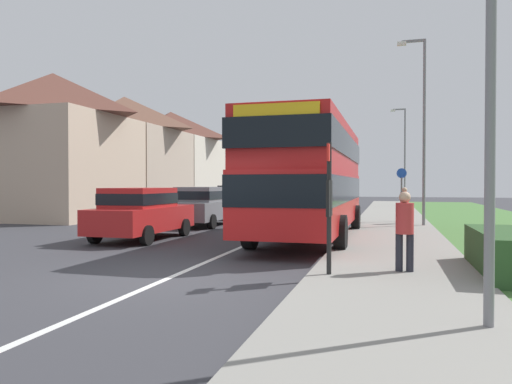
# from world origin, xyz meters

# --- Properties ---
(ground_plane) EXTENTS (120.00, 120.00, 0.00)m
(ground_plane) POSITION_xyz_m (0.00, 0.00, 0.00)
(ground_plane) COLOR #38383D
(lane_marking_centre) EXTENTS (0.14, 60.00, 0.01)m
(lane_marking_centre) POSITION_xyz_m (0.00, 8.00, 0.00)
(lane_marking_centre) COLOR silver
(lane_marking_centre) RESTS_ON ground_plane
(pavement_near_side) EXTENTS (3.20, 68.00, 0.12)m
(pavement_near_side) POSITION_xyz_m (4.20, 6.00, 0.06)
(pavement_near_side) COLOR gray
(pavement_near_side) RESTS_ON ground_plane
(roadside_hedge) EXTENTS (1.10, 3.30, 0.90)m
(roadside_hedge) POSITION_xyz_m (6.30, 1.72, 0.45)
(roadside_hedge) COLOR #2D5128
(roadside_hedge) RESTS_ON ground_plane
(double_decker_bus) EXTENTS (2.80, 10.01, 3.70)m
(double_decker_bus) POSITION_xyz_m (1.60, 7.01, 2.14)
(double_decker_bus) COLOR red
(double_decker_bus) RESTS_ON ground_plane
(parked_car_red) EXTENTS (1.95, 4.32, 1.69)m
(parked_car_red) POSITION_xyz_m (-3.67, 5.44, 0.93)
(parked_car_red) COLOR #B21E1E
(parked_car_red) RESTS_ON ground_plane
(parked_car_grey) EXTENTS (1.97, 4.28, 1.68)m
(parked_car_grey) POSITION_xyz_m (-3.65, 10.71, 0.92)
(parked_car_grey) COLOR slate
(parked_car_grey) RESTS_ON ground_plane
(parked_car_black) EXTENTS (1.95, 4.34, 1.73)m
(parked_car_black) POSITION_xyz_m (-3.69, 16.02, 0.94)
(parked_car_black) COLOR black
(parked_car_black) RESTS_ON ground_plane
(pedestrian_at_stop) EXTENTS (0.34, 0.34, 1.67)m
(pedestrian_at_stop) POSITION_xyz_m (4.38, 1.22, 0.98)
(pedestrian_at_stop) COLOR #23232D
(pedestrian_at_stop) RESTS_ON ground_plane
(pedestrian_walking_away) EXTENTS (0.34, 0.34, 1.67)m
(pedestrian_walking_away) POSITION_xyz_m (4.71, 12.85, 0.98)
(pedestrian_walking_away) COLOR #23232D
(pedestrian_walking_away) RESTS_ON ground_plane
(bus_stop_sign) EXTENTS (0.09, 0.52, 2.60)m
(bus_stop_sign) POSITION_xyz_m (3.00, 0.54, 1.54)
(bus_stop_sign) COLOR black
(bus_stop_sign) RESTS_ON ground_plane
(cycle_route_sign) EXTENTS (0.44, 0.08, 2.52)m
(cycle_route_sign) POSITION_xyz_m (4.62, 14.04, 1.43)
(cycle_route_sign) COLOR slate
(cycle_route_sign) RESTS_ON ground_plane
(street_lamp_mid) EXTENTS (1.14, 0.20, 7.73)m
(street_lamp_mid) POSITION_xyz_m (5.35, 12.22, 4.42)
(street_lamp_mid) COLOR slate
(street_lamp_mid) RESTS_ON ground_plane
(street_lamp_far) EXTENTS (1.14, 0.20, 7.63)m
(street_lamp_far) POSITION_xyz_m (5.12, 30.11, 4.37)
(street_lamp_far) COLOR slate
(street_lamp_far) RESTS_ON ground_plane
(house_terrace_far_side) EXTENTS (7.02, 20.70, 7.60)m
(house_terrace_far_side) POSITION_xyz_m (-12.87, 19.66, 3.80)
(house_terrace_far_side) COLOR #C1A88E
(house_terrace_far_side) RESTS_ON ground_plane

